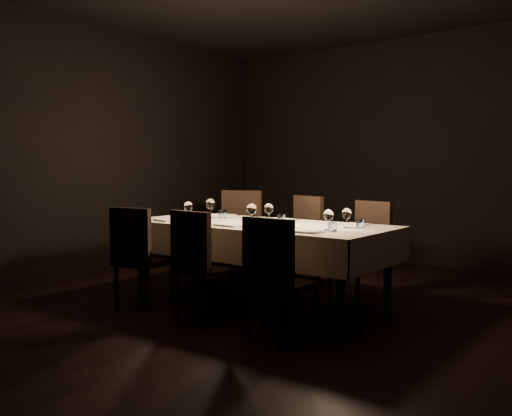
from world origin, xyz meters
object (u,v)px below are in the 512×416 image
Objects in this scene: chair_near_left at (138,252)px; chair_near_right at (277,273)px; chair_far_left at (238,231)px; chair_far_center at (299,238)px; chair_far_right at (365,246)px; chair_near_center at (200,260)px; dining_table at (256,231)px.

chair_near_right is (1.58, -0.05, -0.00)m from chair_near_left.
chair_near_right is 2.32m from chair_far_left.
chair_far_right is at bearing 16.81° from chair_far_center.
chair_near_center is at bearing -1.38° from chair_near_right.
chair_far_left is 1.60m from chair_far_right.
dining_table is at bearing -86.21° from chair_near_center.
dining_table is at bearing -114.78° from chair_far_right.
dining_table is 2.76× the size of chair_near_right.
chair_near_right is at bearing 168.77° from chair_near_left.
chair_near_left reaches higher than chair_near_right.
chair_far_right reaches higher than dining_table.
chair_near_center is at bearing -90.23° from dining_table.
chair_near_right is (0.80, -0.80, -0.18)m from dining_table.
chair_far_left is (-1.67, 1.60, 0.05)m from chair_near_right.
chair_far_right is (1.50, 1.52, 0.02)m from chair_near_left.
chair_far_left reaches higher than chair_far_center.
chair_near_center is 0.80m from chair_near_right.
chair_far_left is (-0.10, 1.55, 0.05)m from chair_near_left.
chair_far_center reaches higher than chair_near_center.
chair_near_center is (-0.00, -0.75, -0.18)m from dining_table.
chair_far_center is (-0.86, 1.63, 0.03)m from chair_near_right.
chair_far_left is 0.81m from chair_far_center.
chair_far_center is 1.03× the size of chair_far_right.
chair_near_center is at bearing -97.23° from chair_far_right.
chair_near_center is 1.58m from chair_far_center.
chair_near_center is at bearing 170.45° from chair_near_left.
chair_far_right reaches higher than chair_near_left.
chair_far_left is (-0.87, 0.80, -0.13)m from dining_table.
chair_near_left is at bearing -93.27° from chair_far_center.
chair_far_center reaches higher than chair_near_right.
chair_far_center reaches higher than dining_table.
dining_table is 0.85m from chair_far_center.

